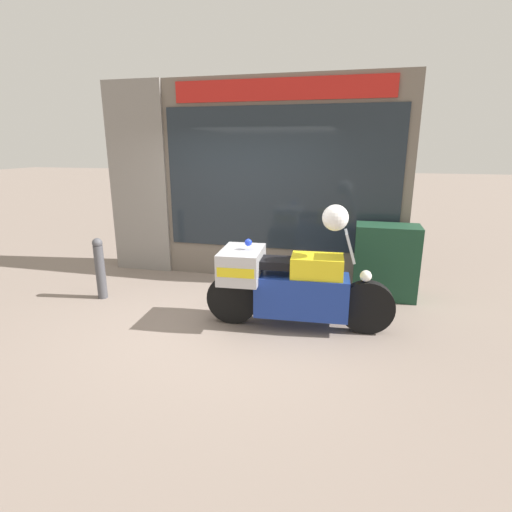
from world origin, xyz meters
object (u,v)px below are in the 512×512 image
object	(u,v)px
paramedic_motorcycle	(286,284)
white_helmet	(335,218)
utility_cabinet	(386,262)
street_bollard	(100,267)

from	to	relation	value
paramedic_motorcycle	white_helmet	bearing A→B (deg)	-0.00
paramedic_motorcycle	utility_cabinet	size ratio (longest dim) A/B	2.11
paramedic_motorcycle	street_bollard	xyz separation A→B (m)	(-2.83, 0.29, -0.09)
utility_cabinet	white_helmet	distance (m)	1.73
paramedic_motorcycle	utility_cabinet	world-z (taller)	paramedic_motorcycle
street_bollard	white_helmet	bearing A→B (deg)	-4.26
utility_cabinet	white_helmet	world-z (taller)	white_helmet
paramedic_motorcycle	street_bollard	size ratio (longest dim) A/B	2.53
utility_cabinet	white_helmet	bearing A→B (deg)	-117.88
street_bollard	utility_cabinet	bearing A→B (deg)	14.79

